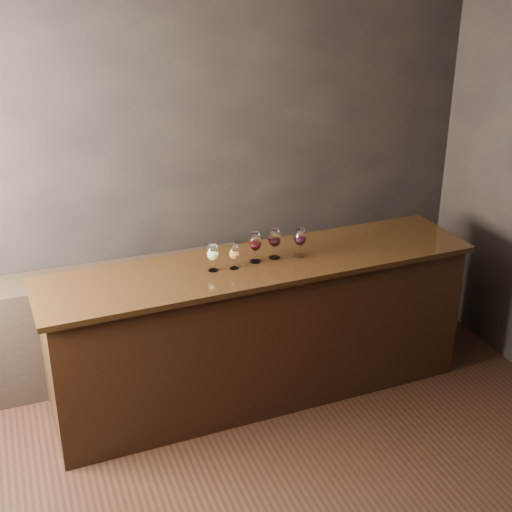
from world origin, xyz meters
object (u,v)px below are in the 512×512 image
object	(u,v)px
glass_red_a	(255,243)
bar_counter	(260,332)
glass_amber	(234,253)
glass_red_c	(300,238)
glass_white	(213,253)
glass_red_b	(274,239)
back_bar_shelf	(89,328)

from	to	relation	value
glass_red_a	bar_counter	bearing A→B (deg)	-26.92
glass_amber	glass_red_c	world-z (taller)	glass_red_c
glass_white	glass_red_b	world-z (taller)	glass_red_b
glass_white	glass_red_c	world-z (taller)	glass_red_c
glass_red_c	back_bar_shelf	bearing A→B (deg)	155.41
bar_counter	glass_white	size ratio (longest dim) A/B	15.88
back_bar_shelf	glass_red_a	bearing A→B (deg)	-29.84
glass_white	glass_amber	xyz separation A→B (m)	(0.14, -0.02, -0.01)
bar_counter	glass_red_c	bearing A→B (deg)	-3.16
back_bar_shelf	glass_red_a	size ratio (longest dim) A/B	11.50
glass_amber	glass_red_b	size ratio (longest dim) A/B	0.79
glass_white	glass_red_a	size ratio (longest dim) A/B	0.88
bar_counter	glass_red_a	xyz separation A→B (m)	(-0.03, 0.02, 0.71)
back_bar_shelf	glass_white	xyz separation A→B (m)	(0.79, -0.67, 0.77)
back_bar_shelf	glass_white	size ratio (longest dim) A/B	13.06
bar_counter	glass_red_c	world-z (taller)	glass_red_c
back_bar_shelf	glass_red_b	size ratio (longest dim) A/B	11.60
bar_counter	glass_white	xyz separation A→B (m)	(-0.35, -0.02, 0.69)
glass_white	glass_red_b	xyz separation A→B (m)	(0.47, 0.05, 0.02)
bar_counter	glass_white	distance (m)	0.78
bar_counter	back_bar_shelf	bearing A→B (deg)	148.14
bar_counter	glass_amber	bearing A→B (deg)	-171.75
glass_white	glass_red_c	xyz separation A→B (m)	(0.64, 0.01, 0.01)
back_bar_shelf	glass_amber	size ratio (longest dim) A/B	14.61
bar_counter	back_bar_shelf	size ratio (longest dim) A/B	1.22
back_bar_shelf	glass_white	world-z (taller)	glass_white
bar_counter	glass_red_c	xyz separation A→B (m)	(0.30, -0.01, 0.70)
bar_counter	glass_red_a	distance (m)	0.71
back_bar_shelf	glass_red_b	distance (m)	1.61
bar_counter	glass_red_b	world-z (taller)	glass_red_b
glass_white	glass_red_a	bearing A→B (deg)	6.34
glass_white	glass_red_c	distance (m)	0.64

